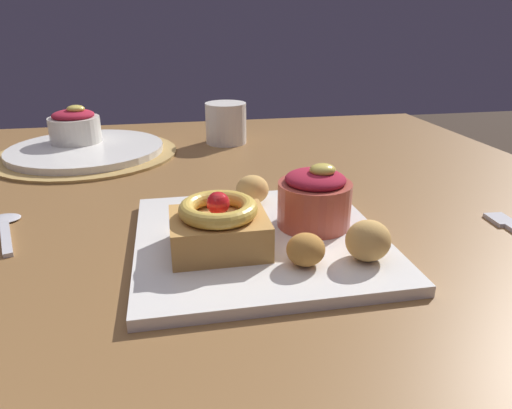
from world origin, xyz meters
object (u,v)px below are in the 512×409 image
cake_slice (219,226)px  berry_ramekin (315,198)px  front_plate (259,239)px  fritter_front (252,190)px  fritter_middle (368,241)px  spoon (5,226)px  back_ramekin (75,126)px  fritter_back (306,250)px  coffee_mug (226,123)px  back_plate (86,149)px

cake_slice → berry_ramekin: berry_ramekin is taller
front_plate → fritter_front: (0.01, 0.09, 0.02)m
fritter_middle → spoon: size_ratio=0.36×
berry_ramekin → back_ramekin: 0.55m
berry_ramekin → fritter_front: 0.10m
front_plate → back_ramekin: size_ratio=2.89×
berry_ramekin → fritter_front: berry_ramekin is taller
fritter_front → spoon: (-0.30, 0.00, -0.03)m
front_plate → fritter_back: (0.03, -0.07, 0.02)m
front_plate → berry_ramekin: 0.08m
coffee_mug → back_ramekin: bearing=-178.6°
berry_ramekin → coffee_mug: size_ratio=1.03×
back_plate → berry_ramekin: bearing=-52.4°
back_ramekin → spoon: (-0.03, -0.35, -0.04)m
fritter_middle → fritter_back: bearing=178.6°
fritter_back → berry_ramekin: bearing=67.7°
fritter_front → coffee_mug: 0.37m
spoon → front_plate: bearing=-126.8°
cake_slice → coffee_mug: (0.07, 0.49, 0.00)m
back_ramekin → back_plate: bearing=-60.0°
fritter_middle → fritter_back: (-0.06, 0.00, -0.00)m
cake_slice → back_plate: cake_slice is taller
fritter_front → fritter_middle: (0.08, -0.17, 0.00)m
berry_ramekin → fritter_middle: 0.09m
fritter_back → cake_slice: bearing=148.3°
front_plate → fritter_back: size_ratio=7.12×
front_plate → spoon: 0.31m
front_plate → fritter_middle: fritter_middle is taller
fritter_back → spoon: (-0.32, 0.17, -0.03)m
fritter_front → fritter_middle: size_ratio=0.94×
fritter_front → back_plate: (-0.25, 0.32, -0.02)m
front_plate → back_ramekin: back_ramekin is taller
cake_slice → back_ramekin: 0.52m
front_plate → spoon: size_ratio=2.19×
fritter_front → coffee_mug: (0.01, 0.37, 0.01)m
front_plate → back_ramekin: bearing=120.2°
front_plate → fritter_front: 0.10m
cake_slice → spoon: bearing=153.1°
berry_ramekin → back_ramekin: size_ratio=0.90×
cake_slice → back_plate: bearing=113.8°
fritter_front → back_plate: fritter_front is taller
fritter_middle → spoon: bearing=155.7°
fritter_middle → back_plate: fritter_middle is taller
coffee_mug → back_plate: bearing=-170.7°
cake_slice → spoon: 0.28m
fritter_middle → fritter_back: 0.06m
cake_slice → back_ramekin: bearing=114.3°
cake_slice → fritter_middle: bearing=-19.4°
fritter_back → coffee_mug: bearing=90.8°
fritter_front → coffee_mug: size_ratio=0.52×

